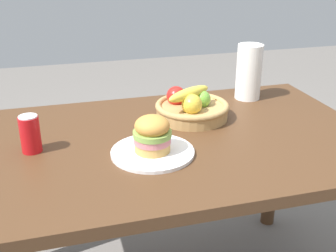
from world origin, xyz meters
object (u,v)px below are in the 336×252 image
object	(u,v)px
plate	(153,152)
soda_can	(30,134)
fruit_basket	(191,107)
sandwich	(152,134)
paper_towel_roll	(249,72)

from	to	relation	value
plate	soda_can	bearing A→B (deg)	161.64
soda_can	fruit_basket	size ratio (longest dim) A/B	0.43
plate	soda_can	world-z (taller)	soda_can
sandwich	paper_towel_roll	bearing A→B (deg)	38.04
fruit_basket	plate	bearing A→B (deg)	-130.02
soda_can	paper_towel_roll	size ratio (longest dim) A/B	0.53
soda_can	paper_towel_roll	world-z (taller)	paper_towel_roll
plate	fruit_basket	bearing A→B (deg)	49.98
sandwich	fruit_basket	distance (m)	0.34
plate	sandwich	xyz separation A→B (m)	(0.00, 0.00, 0.07)
plate	sandwich	size ratio (longest dim) A/B	2.19
soda_can	paper_towel_roll	distance (m)	0.96
fruit_basket	paper_towel_roll	bearing A→B (deg)	26.47
plate	sandwich	distance (m)	0.07
sandwich	paper_towel_roll	xyz separation A→B (m)	(0.53, 0.42, 0.05)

